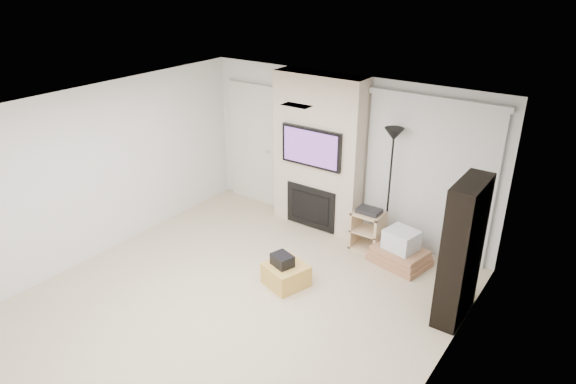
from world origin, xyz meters
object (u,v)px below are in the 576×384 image
Objects in this scene: floor_lamp at (392,155)px; bookshelf at (462,252)px; ottoman at (286,275)px; av_stand at (368,228)px; box_stack at (400,251)px.

floor_lamp is 1.05× the size of bookshelf.
ottoman is at bearing -162.28° from bookshelf.
bookshelf is (1.43, -1.07, -0.59)m from floor_lamp.
av_stand is 1.92m from bookshelf.
bookshelf is (2.07, 0.66, 0.75)m from ottoman.
av_stand is 0.37× the size of bookshelf.
box_stack is at bearing 53.30° from ottoman.
floor_lamp reaches higher than av_stand.
av_stand is 0.62m from box_stack.
bookshelf reaches higher than ottoman.
floor_lamp is at bearing 48.18° from av_stand.
floor_lamp reaches higher than bookshelf.
box_stack is at bearing -11.49° from av_stand.
floor_lamp reaches higher than box_stack.
floor_lamp is at bearing 139.56° from box_stack.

